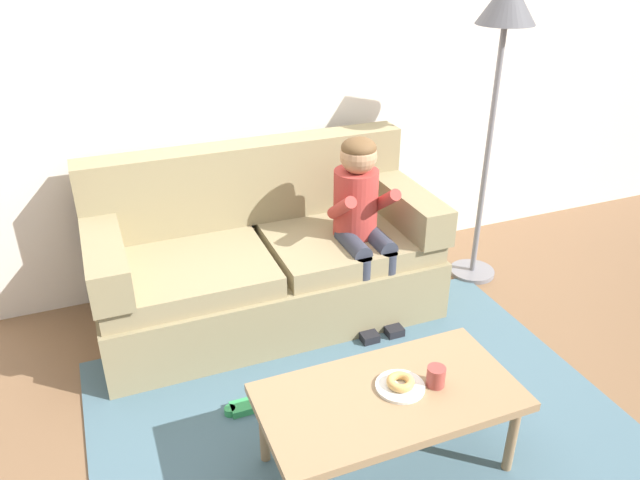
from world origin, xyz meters
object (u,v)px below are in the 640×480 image
(coffee_table, at_px, (389,401))
(mug, at_px, (436,376))
(donut, at_px, (400,382))
(floor_lamp, at_px, (503,36))
(toy_controller, at_px, (247,407))
(person_child, at_px, (361,213))
(couch, at_px, (265,260))

(coffee_table, height_order, mug, mug)
(donut, relative_size, floor_lamp, 0.06)
(coffee_table, xyz_separation_m, toy_controller, (-0.48, 0.56, -0.35))
(person_child, bearing_deg, floor_lamp, 6.85)
(donut, relative_size, toy_controller, 0.53)
(floor_lamp, bearing_deg, coffee_table, -136.08)
(couch, xyz_separation_m, coffee_table, (0.12, -1.38, 0.02))
(coffee_table, relative_size, floor_lamp, 0.58)
(couch, xyz_separation_m, floor_lamp, (1.45, -0.10, 1.23))
(donut, bearing_deg, mug, -14.57)
(person_child, height_order, donut, person_child)
(donut, relative_size, mug, 1.33)
(mug, xyz_separation_m, toy_controller, (-0.69, 0.58, -0.44))
(donut, bearing_deg, coffee_table, -165.29)
(person_child, xyz_separation_m, donut, (-0.35, -1.15, -0.22))
(couch, height_order, toy_controller, couch)
(person_child, relative_size, floor_lamp, 0.58)
(donut, bearing_deg, floor_lamp, 44.85)
(coffee_table, xyz_separation_m, person_child, (0.41, 1.17, 0.30))
(couch, relative_size, donut, 16.48)
(person_child, xyz_separation_m, mug, (-0.21, -1.19, -0.21))
(coffee_table, relative_size, person_child, 0.99)
(coffee_table, relative_size, toy_controller, 4.85)
(coffee_table, bearing_deg, floor_lamp, 43.92)
(toy_controller, bearing_deg, mug, -40.90)
(toy_controller, xyz_separation_m, floor_lamp, (1.81, 0.72, 1.55))
(mug, distance_m, toy_controller, 1.00)
(donut, xyz_separation_m, mug, (0.15, -0.04, 0.01))
(mug, bearing_deg, person_child, 80.23)
(person_child, distance_m, donut, 1.23)
(toy_controller, distance_m, floor_lamp, 2.49)
(couch, bearing_deg, donut, -82.65)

